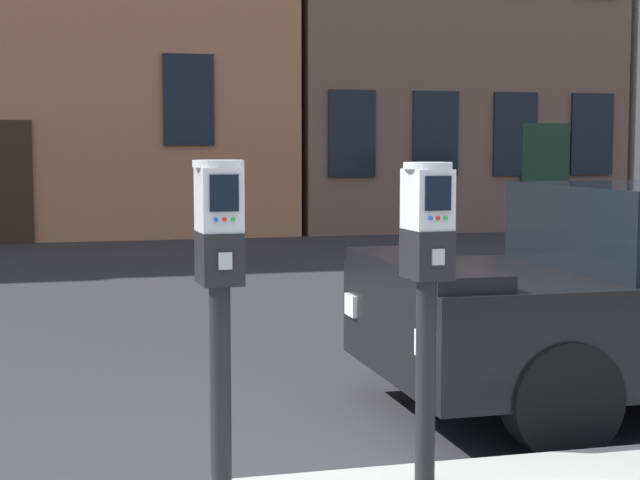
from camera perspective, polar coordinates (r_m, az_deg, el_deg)
parking_meter_near_kerb at (r=4.22m, az=-5.74°, el=-1.64°), size 0.22×0.26×1.46m
parking_meter_twin_adjacent at (r=4.45m, az=6.09°, el=-1.39°), size 0.22×0.26×1.45m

